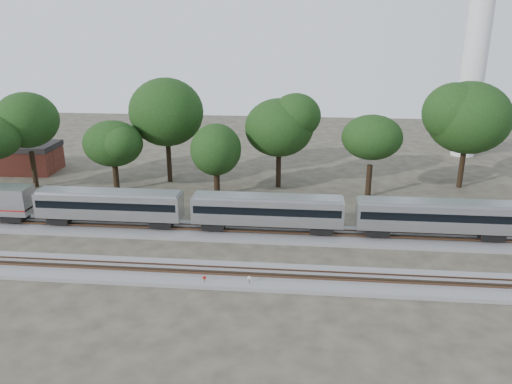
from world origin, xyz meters
TOP-DOWN VIEW (x-y plane):
  - ground at (0.00, 0.00)m, footprint 160.00×160.00m
  - track_far at (0.00, 6.00)m, footprint 160.00×5.00m
  - track_near at (0.00, -4.00)m, footprint 160.00×5.00m
  - train at (6.46, 6.00)m, footprint 86.10×2.96m
  - switch_stand_red at (1.58, -5.84)m, footprint 0.31×0.12m
  - switch_stand_white at (5.59, -5.64)m, footprint 0.35×0.09m
  - switch_lever at (7.56, -6.09)m, footprint 0.54×0.38m
  - brick_building at (-33.37, 27.42)m, footprint 9.62×6.95m
  - tree_1 at (-28.11, 19.94)m, footprint 9.86×9.86m
  - tree_2 at (-15.85, 19.30)m, footprint 6.93×6.93m
  - tree_3 at (-9.59, 24.44)m, footprint 10.49×10.49m
  - tree_4 at (-1.52, 18.72)m, footprint 6.59×6.59m
  - tree_5 at (6.61, 23.45)m, footprint 8.78×8.78m
  - tree_6 at (18.98, 20.41)m, footprint 8.32×8.32m
  - tree_7 at (32.53, 25.72)m, footprint 10.22×10.22m

SIDE VIEW (x-z plane):
  - ground at x=0.00m, z-range 0.00..0.00m
  - switch_lever at x=7.56m, z-range 0.00..0.30m
  - track_far at x=0.00m, z-range -0.16..0.57m
  - track_near at x=0.00m, z-range -0.16..0.57m
  - switch_stand_red at x=1.58m, z-range 0.14..1.13m
  - switch_stand_white at x=5.59m, z-range 0.15..1.25m
  - brick_building at x=-33.37m, z-range 0.02..4.53m
  - train at x=6.46m, z-range 0.90..5.27m
  - tree_4 at x=-1.52m, z-range 1.81..11.10m
  - tree_2 at x=-15.85m, z-range 1.91..11.67m
  - tree_6 at x=18.98m, z-range 2.30..14.04m
  - tree_5 at x=6.61m, z-range 2.43..14.81m
  - tree_1 at x=-28.11m, z-range 2.74..16.63m
  - tree_7 at x=32.53m, z-range 2.84..17.24m
  - tree_3 at x=-9.59m, z-range 2.92..17.71m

